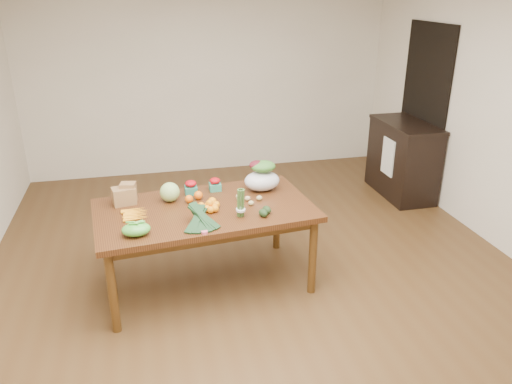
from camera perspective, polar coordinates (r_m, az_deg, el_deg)
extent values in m
plane|color=#50361B|center=(4.71, 0.34, -9.43)|extent=(6.00, 6.00, 0.00)
cube|color=white|center=(7.04, -5.47, 13.10)|extent=(5.00, 0.02, 2.70)
cube|color=#4F2A12|center=(4.42, -5.72, -6.22)|extent=(1.91, 1.19, 0.75)
cube|color=black|center=(6.62, 18.53, 8.80)|extent=(0.02, 1.00, 2.10)
cube|color=black|center=(6.56, 16.42, 3.63)|extent=(0.52, 1.02, 0.94)
cube|color=white|center=(6.33, 14.84, 3.90)|extent=(0.02, 0.28, 0.45)
sphere|color=#A1C16F|center=(4.39, -9.83, -0.01)|extent=(0.17, 0.17, 0.17)
sphere|color=#DF580D|center=(4.35, -7.66, -0.79)|extent=(0.07, 0.07, 0.07)
sphere|color=#ED5B0E|center=(4.41, -6.61, -0.37)|extent=(0.08, 0.08, 0.08)
sphere|color=orange|center=(4.28, -5.02, -1.07)|extent=(0.07, 0.07, 0.07)
ellipsoid|color=green|center=(3.86, -13.54, -4.17)|extent=(0.22, 0.16, 0.10)
ellipsoid|color=tan|center=(4.35, -1.88, -0.78)|extent=(0.05, 0.05, 0.05)
ellipsoid|color=tan|center=(4.27, -0.57, -1.27)|extent=(0.05, 0.04, 0.04)
ellipsoid|color=tan|center=(4.36, -0.97, -0.74)|extent=(0.05, 0.05, 0.04)
ellipsoid|color=tan|center=(4.40, -2.02, -0.51)|extent=(0.05, 0.05, 0.04)
ellipsoid|color=tan|center=(4.36, 0.37, -0.69)|extent=(0.05, 0.05, 0.04)
ellipsoid|color=black|center=(4.06, 0.83, -2.41)|extent=(0.09, 0.11, 0.06)
ellipsoid|color=black|center=(4.12, 1.24, -2.04)|extent=(0.09, 0.11, 0.06)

